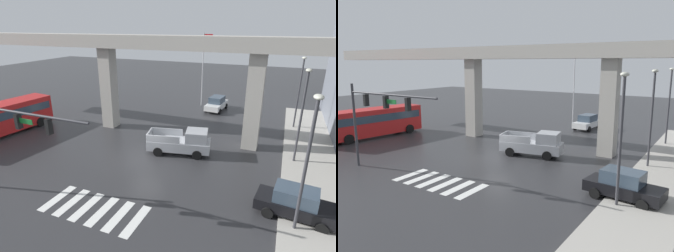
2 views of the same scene
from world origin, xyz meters
The scene contains 14 objects.
ground_plane centered at (0.00, 0.00, 0.00)m, with size 120.00×120.00×0.00m, color #2D2D30.
crosswalk_stripes centered at (0.00, -6.46, 0.01)m, with size 6.05×2.80×0.01m.
elevated_overpass centered at (0.00, 5.97, 7.95)m, with size 57.14×2.27×9.24m.
sidewalk_east centered at (11.86, 2.00, 0.07)m, with size 4.00×36.00×0.15m, color #ADA89E.
pickup_truck centered at (2.13, 2.56, 0.99)m, with size 5.38×2.93×2.08m.
city_bus centered at (-15.52, -0.65, 1.72)m, with size 3.66×11.00×2.99m.
sedan_black centered at (10.67, -2.63, 0.85)m, with size 4.47×2.32×1.72m.
sedan_white centered at (1.76, 15.98, 0.85)m, with size 2.23×4.43×1.72m.
traffic_signal_mast centered at (-5.14, -7.17, 4.56)m, with size 8.69×0.32×6.20m.
street_lamp_near_corner centered at (10.66, -3.88, 4.56)m, with size 0.44×0.70×7.24m.
street_lamp_mid_block centered at (10.66, 4.38, 4.56)m, with size 0.44×0.70×7.24m.
street_lamp_far_north centered at (10.66, 12.69, 4.56)m, with size 0.44×0.70×7.24m.
fire_hydrant centered at (10.26, -0.87, 0.43)m, with size 0.24×0.24×0.85m.
flagpole centered at (-0.52, 17.34, 5.37)m, with size 1.16×0.12×9.19m.
Camera 2 is at (15.00, -21.20, 7.69)m, focal length 35.55 mm.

